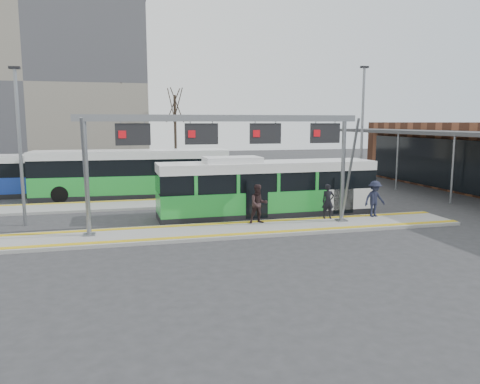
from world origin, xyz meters
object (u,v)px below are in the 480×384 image
(hero_bus, at_px, (267,189))
(passenger_b, at_px, (259,204))
(passenger_a, at_px, (328,201))
(gantry, at_px, (227,138))
(passenger_c, at_px, (375,199))

(hero_bus, relative_size, passenger_b, 6.20)
(passenger_a, height_order, passenger_b, passenger_b)
(passenger_b, bearing_deg, gantry, -163.56)
(hero_bus, xyz_separation_m, passenger_a, (2.57, -2.20, -0.44))
(passenger_a, distance_m, passenger_b, 3.75)
(gantry, distance_m, passenger_a, 6.40)
(hero_bus, bearing_deg, gantry, -135.13)
(passenger_b, xyz_separation_m, passenger_c, (6.29, 0.04, -0.01))
(gantry, xyz_separation_m, hero_bus, (2.87, 2.97, -2.82))
(passenger_b, bearing_deg, passenger_a, 0.97)
(hero_bus, distance_m, passenger_a, 3.41)
(gantry, relative_size, passenger_c, 6.94)
(hero_bus, bearing_deg, passenger_a, -41.57)
(gantry, distance_m, passenger_c, 8.63)
(gantry, xyz_separation_m, passenger_b, (1.70, 0.57, -3.20))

